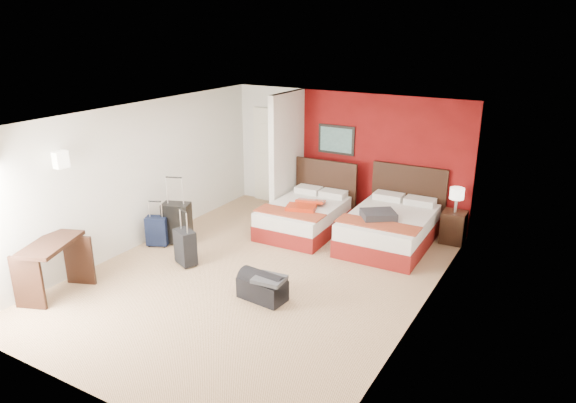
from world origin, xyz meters
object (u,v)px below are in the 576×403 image
Objects in this scene: nightstand at (453,227)px; table_lamp at (456,200)px; red_suitcase_open at (306,205)px; bed_left at (304,218)px; bed_right at (389,230)px; suitcase_black at (177,224)px; desk at (54,269)px; duffel_bag at (262,288)px; suitcase_navy at (157,232)px; suitcase_charcoal at (185,249)px.

table_lamp is (0.00, 0.00, 0.51)m from nightstand.
red_suitcase_open is 1.62× the size of table_lamp.
bed_left is 2.47× the size of red_suitcase_open.
red_suitcase_open is at bearing -157.99° from table_lamp.
red_suitcase_open is at bearing -170.92° from bed_right.
bed_right is 3.40× the size of nightstand.
table_lamp is 4.96m from suitcase_black.
desk reaches higher than bed_right.
nightstand is (2.57, 0.90, 0.02)m from bed_left.
bed_left is at bearing 110.85° from duffel_bag.
duffel_bag is 0.68× the size of desk.
suitcase_black is at bearing 24.86° from suitcase_navy.
bed_left is at bearing -162.88° from nightstand.
suitcase_black is 1.06× the size of duffel_bag.
red_suitcase_open is 0.72× the size of desk.
nightstand is at bearing 9.50° from suitcase_black.
suitcase_black reaches higher than suitcase_charcoal.
table_lamp is at bearing 36.17° from bed_right.
suitcase_navy is (-4.49, -2.78, -0.54)m from table_lamp.
suitcase_charcoal is (-2.59, -2.41, -0.01)m from bed_right.
table_lamp reaches higher than bed_left.
red_suitcase_open is 4.36m from desk.
table_lamp is at bearing 64.89° from suitcase_charcoal.
suitcase_navy reaches higher than duffel_bag.
bed_right is 4.38× the size of table_lamp.
desk is (-2.03, -3.86, -0.16)m from red_suitcase_open.
bed_right is 5.44m from desk.
suitcase_navy is at bearing -177.07° from suitcase_charcoal.
duffel_bag is at bearing -75.91° from bed_left.
bed_right reaches higher than nightstand.
suitcase_navy is 2.08m from desk.
desk is (-0.01, -2.08, 0.16)m from suitcase_navy.
table_lamp is 5.31m from suitcase_navy.
suitcase_charcoal is 1.01m from suitcase_navy.
suitcase_black is 0.37m from suitcase_navy.
suitcase_navy is (-3.53, -2.05, -0.04)m from bed_right.
bed_left is 3.99× the size of table_lamp.
duffel_bag is at bearing 12.43° from suitcase_charcoal.
red_suitcase_open is at bearing 86.66° from suitcase_charcoal.
suitcase_black reaches higher than bed_right.
nightstand is at bearing 67.08° from duffel_bag.
table_lamp is at bearing 0.00° from nightstand.
bed_right reaches higher than duffel_bag.
nightstand is at bearing 6.24° from red_suitcase_open.
suitcase_navy is at bearing -148.24° from table_lamp.
suitcase_charcoal is (-3.55, -3.13, -0.00)m from nightstand.
duffel_bag is at bearing 6.46° from desk.
bed_left is 3.13× the size of suitcase_charcoal.
bed_left is 0.34m from red_suitcase_open.
suitcase_charcoal is at bearing -138.24° from bed_right.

